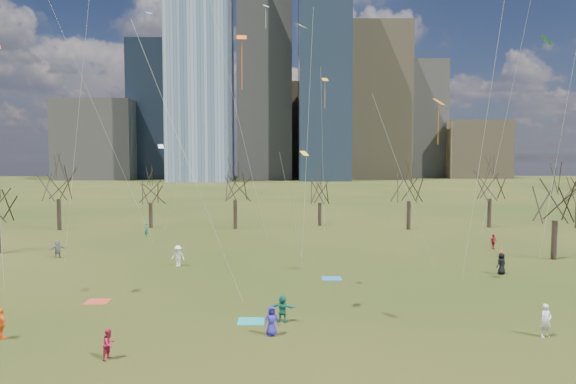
{
  "coord_description": "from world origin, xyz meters",
  "views": [
    {
      "loc": [
        -0.54,
        -31.11,
        9.86
      ],
      "look_at": [
        0.0,
        12.0,
        7.0
      ],
      "focal_mm": 32.0,
      "sensor_mm": 36.0,
      "label": 1
    }
  ],
  "objects_px": {
    "blanket_navy": "(332,278)",
    "person_0": "(272,321)",
    "person_1": "(546,321)",
    "person_4": "(2,324)",
    "blanket_teal": "(251,321)",
    "person_2": "(109,344)",
    "blanket_crimson": "(98,302)"
  },
  "relations": [
    {
      "from": "blanket_navy",
      "to": "person_0",
      "type": "relative_size",
      "value": 0.96
    },
    {
      "from": "person_1",
      "to": "person_4",
      "type": "height_order",
      "value": "person_1"
    },
    {
      "from": "blanket_teal",
      "to": "person_2",
      "type": "bearing_deg",
      "value": -139.09
    },
    {
      "from": "person_0",
      "to": "person_1",
      "type": "relative_size",
      "value": 0.9
    },
    {
      "from": "blanket_teal",
      "to": "blanket_crimson",
      "type": "distance_m",
      "value": 11.64
    },
    {
      "from": "blanket_navy",
      "to": "person_2",
      "type": "distance_m",
      "value": 20.9
    },
    {
      "from": "blanket_navy",
      "to": "person_0",
      "type": "bearing_deg",
      "value": -109.1
    },
    {
      "from": "person_1",
      "to": "blanket_navy",
      "type": "bearing_deg",
      "value": 111.26
    },
    {
      "from": "person_0",
      "to": "person_4",
      "type": "relative_size",
      "value": 0.96
    },
    {
      "from": "blanket_crimson",
      "to": "person_1",
      "type": "distance_m",
      "value": 28.17
    },
    {
      "from": "blanket_navy",
      "to": "person_0",
      "type": "xyz_separation_m",
      "value": [
        -4.65,
        -13.44,
        0.82
      ]
    },
    {
      "from": "person_1",
      "to": "person_2",
      "type": "bearing_deg",
      "value": 171.21
    },
    {
      "from": "blanket_crimson",
      "to": "person_4",
      "type": "distance_m",
      "value": 7.76
    },
    {
      "from": "person_0",
      "to": "person_4",
      "type": "distance_m",
      "value": 14.67
    },
    {
      "from": "person_4",
      "to": "person_1",
      "type": "bearing_deg",
      "value": -136.65
    },
    {
      "from": "person_2",
      "to": "person_4",
      "type": "xyz_separation_m",
      "value": [
        -6.76,
        2.84,
        0.1
      ]
    },
    {
      "from": "blanket_teal",
      "to": "person_1",
      "type": "xyz_separation_m",
      "value": [
        16.41,
        -2.9,
        0.91
      ]
    },
    {
      "from": "person_2",
      "to": "blanket_crimson",
      "type": "bearing_deg",
      "value": 45.54
    },
    {
      "from": "person_0",
      "to": "person_1",
      "type": "height_order",
      "value": "person_1"
    },
    {
      "from": "person_1",
      "to": "person_2",
      "type": "distance_m",
      "value": 23.19
    },
    {
      "from": "blanket_crimson",
      "to": "person_2",
      "type": "height_order",
      "value": "person_2"
    },
    {
      "from": "person_4",
      "to": "person_0",
      "type": "bearing_deg",
      "value": -135.01
    },
    {
      "from": "person_1",
      "to": "person_4",
      "type": "bearing_deg",
      "value": 164.19
    },
    {
      "from": "blanket_crimson",
      "to": "person_4",
      "type": "xyz_separation_m",
      "value": [
        -2.58,
        -7.27,
        0.85
      ]
    },
    {
      "from": "blanket_teal",
      "to": "person_4",
      "type": "height_order",
      "value": "person_4"
    },
    {
      "from": "person_4",
      "to": "blanket_navy",
      "type": "bearing_deg",
      "value": -100.98
    },
    {
      "from": "person_0",
      "to": "blanket_teal",
      "type": "bearing_deg",
      "value": 103.28
    },
    {
      "from": "person_0",
      "to": "person_2",
      "type": "bearing_deg",
      "value": -171.95
    },
    {
      "from": "blanket_teal",
      "to": "blanket_crimson",
      "type": "bearing_deg",
      "value": 157.91
    },
    {
      "from": "person_0",
      "to": "person_4",
      "type": "height_order",
      "value": "person_4"
    },
    {
      "from": "blanket_crimson",
      "to": "person_4",
      "type": "relative_size",
      "value": 0.93
    },
    {
      "from": "blanket_crimson",
      "to": "person_2",
      "type": "xyz_separation_m",
      "value": [
        4.18,
        -10.1,
        0.74
      ]
    }
  ]
}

